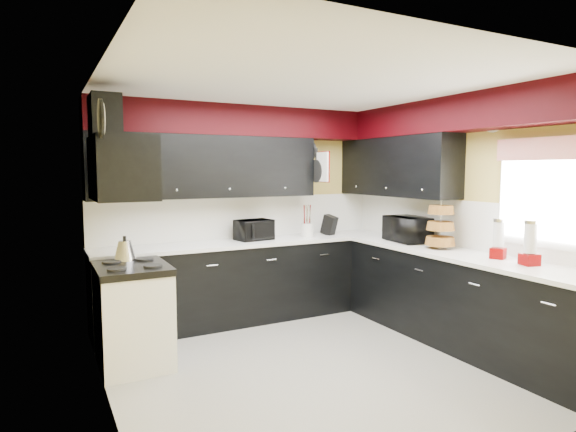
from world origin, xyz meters
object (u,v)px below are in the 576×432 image
object	(u,v)px
utensil_crock	(307,230)
kettle	(125,250)
knife_block	(329,225)
microwave	(408,229)
toaster_oven	(254,230)

from	to	relation	value
utensil_crock	kettle	bearing A→B (deg)	-168.66
utensil_crock	knife_block	bearing A→B (deg)	4.86
microwave	kettle	xyz separation A→B (m)	(-3.06, 0.44, -0.07)
microwave	utensil_crock	world-z (taller)	microwave
toaster_oven	microwave	size ratio (longest dim) A/B	0.78
utensil_crock	kettle	xyz separation A→B (m)	(-2.23, -0.45, -0.01)
microwave	knife_block	bearing A→B (deg)	33.75
toaster_oven	kettle	size ratio (longest dim) A/B	2.02
microwave	kettle	world-z (taller)	microwave
toaster_oven	utensil_crock	bearing A→B (deg)	-12.94
knife_block	kettle	bearing A→B (deg)	168.70
microwave	kettle	size ratio (longest dim) A/B	2.58
utensil_crock	kettle	distance (m)	2.27
toaster_oven	microwave	distance (m)	1.78
utensil_crock	knife_block	size ratio (longest dim) A/B	0.67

